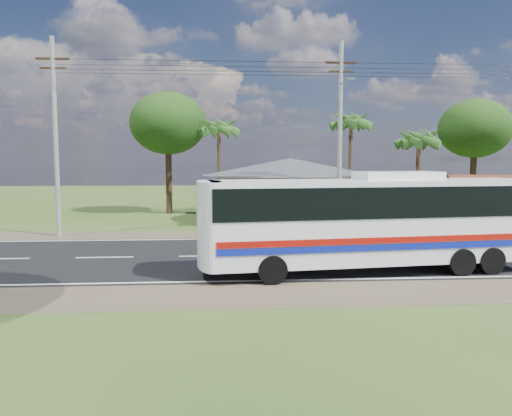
{
  "coord_description": "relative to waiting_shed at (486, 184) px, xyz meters",
  "views": [
    {
      "loc": [
        -3.85,
        -22.09,
        4.36
      ],
      "look_at": [
        -2.23,
        1.0,
        2.07
      ],
      "focal_mm": 35.0,
      "sensor_mm": 36.0,
      "label": 1
    }
  ],
  "objects": [
    {
      "name": "motorcycle",
      "position": [
        -2.27,
        -3.45,
        -2.22
      ],
      "size": [
        2.04,
        1.0,
        1.02
      ],
      "primitive_type": "imported",
      "rotation": [
        0.0,
        0.0,
        1.74
      ],
      "color": "black",
      "rests_on": "ground"
    },
    {
      "name": "tree_behind_house",
      "position": [
        -21.0,
        9.5,
        4.39
      ],
      "size": [
        6.0,
        6.0,
        9.61
      ],
      "color": "#47301E",
      "rests_on": "ground"
    },
    {
      "name": "palm_near",
      "position": [
        -3.5,
        2.5,
        2.98
      ],
      "size": [
        2.8,
        2.8,
        6.7
      ],
      "color": "#47301E",
      "rests_on": "ground"
    },
    {
      "name": "coach_bus",
      "position": [
        -11.12,
        -12.0,
        -0.52
      ],
      "size": [
        12.68,
        4.02,
        3.87
      ],
      "rotation": [
        0.0,
        0.0,
        0.11
      ],
      "color": "white",
      "rests_on": "ground"
    },
    {
      "name": "palm_far",
      "position": [
        -17.0,
        7.5,
        3.95
      ],
      "size": [
        2.8,
        2.8,
        7.7
      ],
      "color": "#47301E",
      "rests_on": "ground"
    },
    {
      "name": "house",
      "position": [
        -12.0,
        4.5,
        -0.09
      ],
      "size": [
        12.4,
        10.0,
        5.0
      ],
      "color": "tan",
      "rests_on": "ground"
    },
    {
      "name": "utility_poles",
      "position": [
        -10.33,
        -2.01,
        3.04
      ],
      "size": [
        32.8,
        2.22,
        11.0
      ],
      "color": "#9E9E99",
      "rests_on": "ground"
    },
    {
      "name": "waiting_shed",
      "position": [
        0.0,
        0.0,
        0.0
      ],
      "size": [
        5.2,
        4.48,
        3.35
      ],
      "color": "#342412",
      "rests_on": "ground"
    },
    {
      "name": "road",
      "position": [
        -13.0,
        -8.5,
        -2.72
      ],
      "size": [
        120.0,
        16.0,
        0.03
      ],
      "color": "black",
      "rests_on": "ground"
    },
    {
      "name": "ground",
      "position": [
        -13.0,
        -8.5,
        -2.73
      ],
      "size": [
        120.0,
        120.0,
        0.0
      ],
      "primitive_type": "plane",
      "color": "#2A4518",
      "rests_on": "ground"
    },
    {
      "name": "concrete_barrier",
      "position": [
        -1.0,
        -2.9,
        -2.28
      ],
      "size": [
        7.0,
        0.3,
        0.9
      ],
      "primitive_type": "cube",
      "color": "#9E9E99",
      "rests_on": "ground"
    },
    {
      "name": "tree_behind_shed",
      "position": [
        3.0,
        7.5,
        3.95
      ],
      "size": [
        5.6,
        5.6,
        9.02
      ],
      "color": "#47301E",
      "rests_on": "ground"
    },
    {
      "name": "palm_mid",
      "position": [
        -7.0,
        7.0,
        4.43
      ],
      "size": [
        2.8,
        2.8,
        8.2
      ],
      "color": "#47301E",
      "rests_on": "ground"
    }
  ]
}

